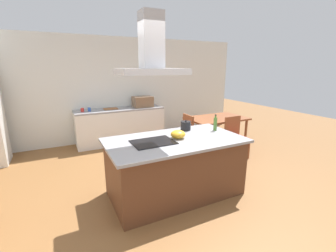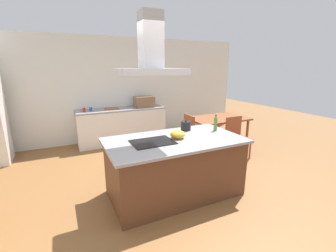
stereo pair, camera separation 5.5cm
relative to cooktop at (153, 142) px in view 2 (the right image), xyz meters
The scene contains 16 objects.
ground 1.79m from the cooktop, 76.56° to the left, with size 16.00×16.00×0.00m, color brown.
wall_back 3.30m from the cooktop, 83.71° to the left, with size 7.20×0.10×2.70m, color silver.
kitchen_island 0.58m from the cooktop, ahead, with size 2.05×1.13×0.90m.
cooktop is the anchor object (origin of this frame).
tea_kettle 0.85m from the cooktop, 25.93° to the left, with size 0.23×0.17×0.18m.
olive_oil_bottle 1.20m from the cooktop, ahead, with size 0.06×0.06×0.27m.
mixing_bowl 0.42m from the cooktop, ahead, with size 0.23×0.23×0.12m, color gold.
back_counter 2.93m from the cooktop, 84.56° to the left, with size 2.24×0.62×0.90m.
countertop_microwave 3.02m from the cooktop, 72.52° to the left, with size 0.50×0.38×0.28m, color brown.
coffee_mug_red 2.94m from the cooktop, 102.50° to the left, with size 0.08×0.08×0.09m, color red.
coffee_mug_blue 2.90m from the cooktop, 99.48° to the left, with size 0.08×0.08×0.09m, color #2D56B2.
cutting_board 2.93m from the cooktop, 89.02° to the left, with size 0.34×0.24×0.02m, color #995B33.
dining_table 2.72m from the cooktop, 32.45° to the left, with size 1.40×0.90×0.75m.
chair_at_left_end 2.04m from the cooktop, 46.69° to the left, with size 0.42×0.42×0.89m.
chair_facing_island 2.45m from the cooktop, 19.02° to the left, with size 0.42×0.42×0.89m.
range_hood 1.20m from the cooktop, ahead, with size 0.90×0.55×0.78m.
Camera 2 is at (-1.49, -2.89, 1.95)m, focal length 24.32 mm.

